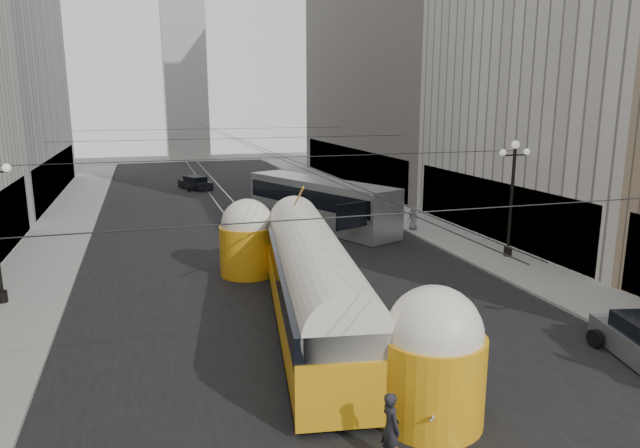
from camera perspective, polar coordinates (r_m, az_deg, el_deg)
road at (r=42.06m, az=-8.02°, el=0.34°), size 20.00×85.00×0.02m
sidewalk_left at (r=45.34m, az=-23.89°, el=0.36°), size 4.00×72.00×0.15m
sidewalk_right at (r=48.60m, az=5.40°, el=2.11°), size 4.00×72.00×0.15m
rail_left at (r=41.96m, az=-9.03°, el=0.27°), size 0.12×85.00×0.04m
rail_right at (r=42.18m, az=-7.01°, el=0.40°), size 0.12×85.00×0.04m
building_right_far at (r=62.52m, az=8.46°, el=19.24°), size 12.60×32.60×32.60m
distant_tower at (r=88.62m, az=-13.48°, el=16.09°), size 6.00×6.00×31.36m
lamppost_right_mid at (r=32.70m, az=18.65°, el=3.05°), size 1.86×0.44×6.37m
catenary at (r=40.28m, az=-7.87°, el=8.27°), size 25.00×72.00×0.23m
streetcar at (r=21.99m, az=-0.75°, el=-5.52°), size 5.22×17.67×3.92m
city_bus at (r=39.24m, az=-0.01°, el=2.27°), size 7.57×13.42×3.29m
sedan_white_far at (r=56.67m, az=-5.06°, el=4.12°), size 2.91×4.59×1.35m
sedan_dark_far at (r=57.71m, az=-12.36°, el=4.00°), size 3.18×4.38×1.28m
pedestrian_crossing_a at (r=14.74m, az=7.09°, el=-19.51°), size 0.49×0.69×1.80m
pedestrian_crossing_b at (r=15.39m, az=10.34°, el=-18.26°), size 0.67×0.86×1.74m
pedestrian_sidewalk_right at (r=38.51m, az=9.28°, el=0.55°), size 0.74×0.46×1.50m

